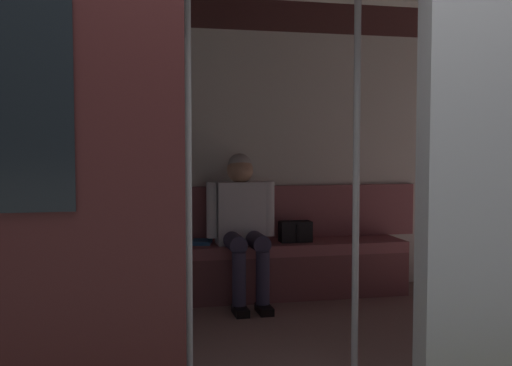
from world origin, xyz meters
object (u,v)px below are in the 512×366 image
Objects in this scene: train_car at (238,95)px; book at (202,242)px; bench_seat at (224,258)px; person_seated at (242,218)px; grab_pole_far at (356,172)px; grab_pole_door at (188,175)px; handbag at (295,231)px.

book is (0.10, -1.13, -1.07)m from train_car.
person_seated reaches higher than bench_seat.
grab_pole_far is at bearing 104.60° from bench_seat.
grab_pole_door is at bearing 71.43° from person_seated.
grab_pole_door reaches higher than person_seated.
bench_seat is 2.57× the size of person_seated.
person_seated is at bearing 10.17° from handbag.
person_seated is 0.54× the size of grab_pole_far.
grab_pole_door reaches higher than bench_seat.
grab_pole_door and grab_pole_far have the same top height.
handbag is 2.16m from grab_pole_door.
bench_seat is 1.39× the size of grab_pole_far.
person_seated is 1.72m from grab_pole_far.
train_car reaches higher than grab_pole_door.
bench_seat is 0.22m from book.
person_seated is at bearing -102.01° from train_car.
train_car is 0.94m from grab_pole_door.
handbag is 0.77m from book.
grab_pole_door reaches higher than book.
train_car is at bearing -51.99° from grab_pole_far.
book is (0.31, -0.14, -0.21)m from person_seated.
train_car reaches higher than grab_pole_far.
bench_seat is (-0.07, -1.04, -1.19)m from train_car.
book is 0.10× the size of grab_pole_door.
bench_seat is 0.36m from person_seated.
grab_pole_door is (1.04, 1.81, 0.56)m from handbag.
train_car reaches higher than person_seated.
person_seated is 4.55× the size of handbag.
train_car is 1.33m from person_seated.
handbag reaches higher than book.
book is 1.98m from grab_pole_far.
grab_pole_far is at bearing -173.94° from grab_pole_door.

